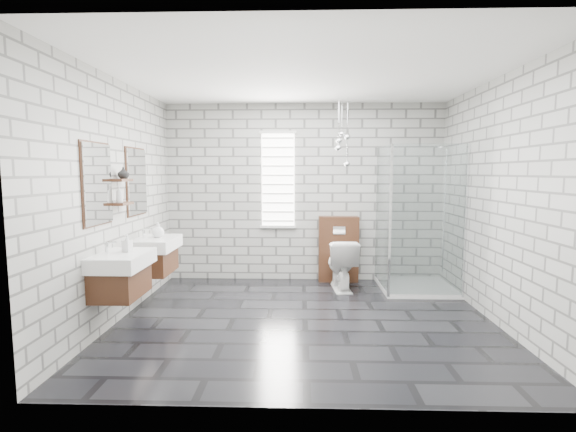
{
  "coord_description": "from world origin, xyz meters",
  "views": [
    {
      "loc": [
        -0.05,
        -4.6,
        1.67
      ],
      "look_at": [
        -0.2,
        0.35,
        1.15
      ],
      "focal_mm": 26.0,
      "sensor_mm": 36.0,
      "label": 1
    }
  ],
  "objects_px": {
    "shower_enclosure": "(412,256)",
    "cistern_panel": "(338,249)",
    "vanity_left": "(118,262)",
    "toilet": "(341,264)",
    "vanity_right": "(153,245)"
  },
  "relations": [
    {
      "from": "shower_enclosure",
      "to": "cistern_panel",
      "type": "bearing_deg",
      "value": 152.07
    },
    {
      "from": "vanity_left",
      "to": "cistern_panel",
      "type": "height_order",
      "value": "vanity_left"
    },
    {
      "from": "shower_enclosure",
      "to": "toilet",
      "type": "height_order",
      "value": "shower_enclosure"
    },
    {
      "from": "vanity_right",
      "to": "toilet",
      "type": "relative_size",
      "value": 2.17
    },
    {
      "from": "vanity_right",
      "to": "cistern_panel",
      "type": "bearing_deg",
      "value": 26.05
    },
    {
      "from": "cistern_panel",
      "to": "toilet",
      "type": "distance_m",
      "value": 0.46
    },
    {
      "from": "vanity_left",
      "to": "toilet",
      "type": "bearing_deg",
      "value": 35.78
    },
    {
      "from": "shower_enclosure",
      "to": "vanity_right",
      "type": "bearing_deg",
      "value": -168.85
    },
    {
      "from": "cistern_panel",
      "to": "toilet",
      "type": "height_order",
      "value": "cistern_panel"
    },
    {
      "from": "vanity_right",
      "to": "cistern_panel",
      "type": "relative_size",
      "value": 1.57
    },
    {
      "from": "vanity_left",
      "to": "shower_enclosure",
      "type": "height_order",
      "value": "shower_enclosure"
    },
    {
      "from": "cistern_panel",
      "to": "shower_enclosure",
      "type": "relative_size",
      "value": 0.49
    },
    {
      "from": "toilet",
      "to": "shower_enclosure",
      "type": "bearing_deg",
      "value": 170.67
    },
    {
      "from": "cistern_panel",
      "to": "vanity_left",
      "type": "bearing_deg",
      "value": -138.02
    },
    {
      "from": "cistern_panel",
      "to": "toilet",
      "type": "xyz_separation_m",
      "value": [
        0.0,
        -0.44,
        -0.14
      ]
    }
  ]
}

